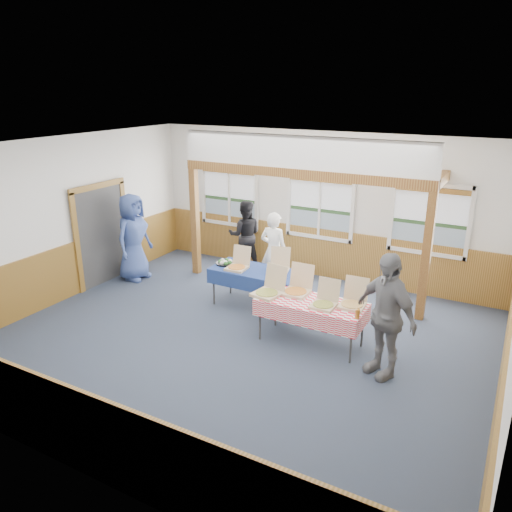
{
  "coord_description": "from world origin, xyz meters",
  "views": [
    {
      "loc": [
        3.86,
        -6.49,
        4.11
      ],
      "look_at": [
        -0.24,
        1.0,
        1.16
      ],
      "focal_mm": 35.0,
      "sensor_mm": 36.0,
      "label": 1
    }
  ],
  "objects": [
    {
      "name": "woman_black",
      "position": [
        -1.68,
        3.1,
        0.81
      ],
      "size": [
        0.98,
        0.9,
        1.61
      ],
      "primitive_type": "imported",
      "rotation": [
        0.0,
        0.0,
        3.62
      ],
      "color": "black",
      "rests_on": "floor"
    },
    {
      "name": "wainscot_right",
      "position": [
        3.98,
        0.0,
        0.55
      ],
      "size": [
        0.05,
        6.98,
        1.1
      ],
      "primitive_type": "cube",
      "color": "brown",
      "rests_on": "floor"
    },
    {
      "name": "ceiling",
      "position": [
        0.0,
        0.0,
        3.2
      ],
      "size": [
        8.0,
        8.0,
        0.0
      ],
      "primitive_type": "plane",
      "rotation": [
        3.14,
        0.0,
        0.0
      ],
      "color": "white",
      "rests_on": "wall_back"
    },
    {
      "name": "pizza_box_b",
      "position": [
        -0.01,
        1.48,
        0.82
      ],
      "size": [
        0.49,
        0.55,
        0.41
      ],
      "rotation": [
        0.0,
        0.0,
        0.27
      ],
      "color": "#D0B78A",
      "rests_on": "table_left"
    },
    {
      "name": "window_mid",
      "position": [
        0.0,
        3.46,
        1.68
      ],
      "size": [
        1.56,
        0.1,
        1.46
      ],
      "color": "silver",
      "rests_on": "wall_back"
    },
    {
      "name": "wainscot_front",
      "position": [
        0.0,
        -3.48,
        0.55
      ],
      "size": [
        7.98,
        0.05,
        1.1
      ],
      "primitive_type": "cube",
      "color": "brown",
      "rests_on": "floor"
    },
    {
      "name": "pizza_box_f",
      "position": [
        1.73,
        0.62,
        0.82
      ],
      "size": [
        0.41,
        0.49,
        0.42
      ],
      "rotation": [
        0.0,
        0.0,
        0.05
      ],
      "color": "#D0B78A",
      "rests_on": "table_right"
    },
    {
      "name": "pizza_box_c",
      "position": [
        0.34,
        0.38,
        0.83
      ],
      "size": [
        0.5,
        0.58,
        0.46
      ],
      "rotation": [
        0.0,
        0.0,
        -0.17
      ],
      "color": "#D0B78A",
      "rests_on": "table_right"
    },
    {
      "name": "wainscot_left",
      "position": [
        -3.98,
        0.0,
        0.55
      ],
      "size": [
        0.05,
        6.98,
        1.1
      ],
      "primitive_type": "cube",
      "color": "brown",
      "rests_on": "floor"
    },
    {
      "name": "cross_beam",
      "position": [
        0.0,
        2.3,
        2.49
      ],
      "size": [
        5.15,
        0.18,
        0.18
      ],
      "primitive_type": "cube",
      "color": "#5E3115",
      "rests_on": "post_left"
    },
    {
      "name": "window_right",
      "position": [
        2.3,
        3.46,
        1.68
      ],
      "size": [
        1.56,
        0.1,
        1.46
      ],
      "color": "silver",
      "rests_on": "wall_back"
    },
    {
      "name": "table_left",
      "position": [
        -0.35,
        1.32,
        0.7
      ],
      "size": [
        2.01,
        1.46,
        0.76
      ],
      "rotation": [
        0.0,
        0.0,
        0.36
      ],
      "color": "#373737",
      "rests_on": "floor"
    },
    {
      "name": "wall_front",
      "position": [
        0.0,
        -3.5,
        1.6
      ],
      "size": [
        8.0,
        0.0,
        8.0
      ],
      "primitive_type": "plane",
      "rotation": [
        -1.57,
        0.0,
        0.0
      ],
      "color": "silver",
      "rests_on": "floor"
    },
    {
      "name": "veggie_tray",
      "position": [
        -1.1,
        1.32,
        0.79
      ],
      "size": [
        0.37,
        0.37,
        0.09
      ],
      "color": "black",
      "rests_on": "table_left"
    },
    {
      "name": "pizza_box_d",
      "position": [
        0.73,
        0.67,
        0.83
      ],
      "size": [
        0.42,
        0.51,
        0.46
      ],
      "rotation": [
        0.0,
        0.0,
        0.0
      ],
      "color": "#D0B78A",
      "rests_on": "table_right"
    },
    {
      "name": "wall_left",
      "position": [
        -4.0,
        0.0,
        1.6
      ],
      "size": [
        0.0,
        8.0,
        8.0
      ],
      "primitive_type": "plane",
      "rotation": [
        1.57,
        0.0,
        1.57
      ],
      "color": "silver",
      "rests_on": "floor"
    },
    {
      "name": "drink_glass",
      "position": [
        1.93,
        0.22,
        0.83
      ],
      "size": [
        0.07,
        0.07,
        0.15
      ],
      "primitive_type": "cylinder",
      "color": "#A65F1B",
      "rests_on": "table_right"
    },
    {
      "name": "post_left",
      "position": [
        -2.5,
        2.3,
        1.2
      ],
      "size": [
        0.15,
        0.15,
        2.4
      ],
      "primitive_type": "cube",
      "color": "#5E3115",
      "rests_on": "floor"
    },
    {
      "name": "post_right",
      "position": [
        2.5,
        2.3,
        1.2
      ],
      "size": [
        0.15,
        0.15,
        2.4
      ],
      "primitive_type": "cube",
      "color": "#5E3115",
      "rests_on": "floor"
    },
    {
      "name": "table_right",
      "position": [
        1.08,
        0.47,
        0.7
      ],
      "size": [
        1.83,
        0.94,
        0.76
      ],
      "rotation": [
        0.0,
        0.0,
        0.09
      ],
      "color": "#373737",
      "rests_on": "floor"
    },
    {
      "name": "pizza_box_e",
      "position": [
        1.33,
        0.39,
        0.82
      ],
      "size": [
        0.37,
        0.45,
        0.41
      ],
      "rotation": [
        0.0,
        0.0,
        -0.0
      ],
      "color": "#D0B78A",
      "rests_on": "table_right"
    },
    {
      "name": "wall_back",
      "position": [
        0.0,
        3.5,
        1.6
      ],
      "size": [
        8.0,
        0.0,
        8.0
      ],
      "primitive_type": "plane",
      "rotation": [
        1.57,
        0.0,
        0.0
      ],
      "color": "silver",
      "rests_on": "floor"
    },
    {
      "name": "wainscot_back",
      "position": [
        0.0,
        3.48,
        0.55
      ],
      "size": [
        7.98,
        0.05,
        1.1
      ],
      "primitive_type": "cube",
      "color": "brown",
      "rests_on": "floor"
    },
    {
      "name": "person_grey",
      "position": [
        2.37,
        0.13,
        0.95
      ],
      "size": [
        1.2,
        0.98,
        1.91
      ],
      "primitive_type": "imported",
      "rotation": [
        0.0,
        0.0,
        -0.55
      ],
      "color": "slate",
      "rests_on": "floor"
    },
    {
      "name": "floor",
      "position": [
        0.0,
        0.0,
        0.0
      ],
      "size": [
        8.0,
        8.0,
        0.0
      ],
      "primitive_type": "plane",
      "color": "#252C3C",
      "rests_on": "ground"
    },
    {
      "name": "man_blue",
      "position": [
        -3.48,
        1.35,
        0.96
      ],
      "size": [
        0.64,
        0.96,
        1.92
      ],
      "primitive_type": "imported",
      "rotation": [
        0.0,
        0.0,
        1.6
      ],
      "color": "#3C5296",
      "rests_on": "floor"
    },
    {
      "name": "cased_opening",
      "position": [
        -3.96,
        0.9,
        1.05
      ],
      "size": [
        0.06,
        1.3,
        2.1
      ],
      "primitive_type": "cube",
      "color": "#373737",
      "rests_on": "wall_left"
    },
    {
      "name": "pizza_box_a",
      "position": [
        -0.76,
        1.21,
        0.82
      ],
      "size": [
        0.4,
        0.47,
        0.41
      ],
      "rotation": [
        0.0,
        0.0,
        0.06
      ],
      "color": "#D0B78A",
      "rests_on": "table_left"
    },
    {
      "name": "woman_white",
      "position": [
        -0.52,
        2.28,
        0.83
      ],
      "size": [
        0.62,
        0.42,
        1.67
      ],
      "primitive_type": "imported",
      "rotation": [
        0.0,
        0.0,
        3.1
      ],
      "color": "white",
      "rests_on": "floor"
    },
    {
      "name": "window_left",
      "position": [
        -2.3,
        3.46,
        1.68
      ],
      "size": [
        1.56,
        0.1,
        1.46
      ],
      "color": "silver",
      "rests_on": "wall_back"
    }
  ]
}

